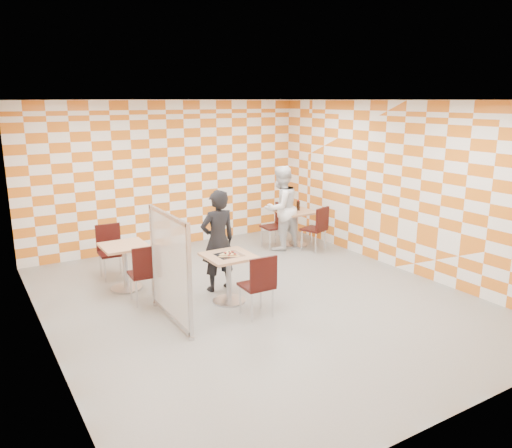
{
  "coord_description": "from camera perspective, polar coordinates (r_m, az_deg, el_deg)",
  "views": [
    {
      "loc": [
        -3.77,
        -6.15,
        3.0
      ],
      "look_at": [
        0.1,
        0.2,
        1.15
      ],
      "focal_mm": 35.0,
      "sensor_mm": 36.0,
      "label": 1
    }
  ],
  "objects": [
    {
      "name": "chair_second_front",
      "position": [
        10.13,
        7.07,
        -0.16
      ],
      "size": [
        0.53,
        0.54,
        0.92
      ],
      "color": "black",
      "rests_on": "ground"
    },
    {
      "name": "empty_table",
      "position": [
        8.33,
        -14.77,
        -3.9
      ],
      "size": [
        0.7,
        0.7,
        0.75
      ],
      "color": "tan",
      "rests_on": "ground"
    },
    {
      "name": "second_table",
      "position": [
        10.52,
        4.57,
        0.23
      ],
      "size": [
        0.7,
        0.7,
        0.75
      ],
      "color": "tan",
      "rests_on": "ground"
    },
    {
      "name": "chair_second_side",
      "position": [
        10.35,
        2.39,
        0.23
      ],
      "size": [
        0.44,
        0.43,
        0.92
      ],
      "color": "black",
      "rests_on": "ground"
    },
    {
      "name": "partition",
      "position": [
        6.89,
        -9.8,
        -4.94
      ],
      "size": [
        0.08,
        1.38,
        1.55
      ],
      "color": "white",
      "rests_on": "ground"
    },
    {
      "name": "soda_bottle",
      "position": [
        10.49,
        4.85,
        2.11
      ],
      "size": [
        0.07,
        0.07,
        0.23
      ],
      "color": "black",
      "rests_on": "second_table"
    },
    {
      "name": "chair_empty_near",
      "position": [
        7.64,
        -12.54,
        -5.12
      ],
      "size": [
        0.45,
        0.45,
        0.92
      ],
      "color": "black",
      "rests_on": "ground"
    },
    {
      "name": "chair_empty_far",
      "position": [
        8.96,
        -16.33,
        -2.5
      ],
      "size": [
        0.44,
        0.45,
        0.92
      ],
      "color": "black",
      "rests_on": "ground"
    },
    {
      "name": "sport_bottle",
      "position": [
        10.42,
        3.8,
        1.97
      ],
      "size": [
        0.06,
        0.06,
        0.2
      ],
      "color": "white",
      "rests_on": "second_table"
    },
    {
      "name": "pizza_on_foil",
      "position": [
        7.47,
        -3.1,
        -3.44
      ],
      "size": [
        0.4,
        0.4,
        0.04
      ],
      "color": "silver",
      "rests_on": "main_table"
    },
    {
      "name": "man_dark",
      "position": [
        7.97,
        -4.38,
        -1.93
      ],
      "size": [
        0.61,
        0.41,
        1.65
      ],
      "primitive_type": "imported",
      "rotation": [
        0.0,
        0.0,
        3.17
      ],
      "color": "black",
      "rests_on": "ground"
    },
    {
      "name": "room_shell",
      "position": [
        7.82,
        -1.94,
        2.91
      ],
      "size": [
        7.0,
        7.0,
        7.0
      ],
      "color": "gray",
      "rests_on": "ground"
    },
    {
      "name": "man_white",
      "position": [
        10.18,
        2.85,
        1.83
      ],
      "size": [
        0.96,
        0.81,
        1.72
      ],
      "primitive_type": "imported",
      "rotation": [
        0.0,
        0.0,
        3.36
      ],
      "color": "white",
      "rests_on": "ground"
    },
    {
      "name": "main_table",
      "position": [
        7.56,
        -3.13,
        -5.28
      ],
      "size": [
        0.7,
        0.7,
        0.75
      ],
      "color": "tan",
      "rests_on": "ground"
    },
    {
      "name": "chair_main_front",
      "position": [
        6.99,
        0.43,
        -6.57
      ],
      "size": [
        0.43,
        0.44,
        0.92
      ],
      "color": "black",
      "rests_on": "ground"
    }
  ]
}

